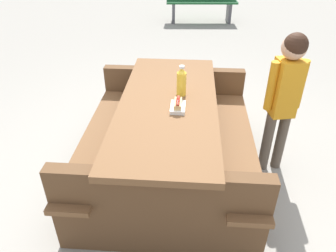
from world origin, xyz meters
TOP-DOWN VIEW (x-y plane):
  - ground_plane at (0.00, 0.00)m, footprint 30.00×30.00m
  - picnic_table at (0.00, 0.00)m, footprint 2.02×1.70m
  - soda_bottle at (-0.14, 0.07)m, footprint 0.08×0.08m
  - hotdog_tray at (0.09, 0.10)m, footprint 0.20×0.14m
  - child_in_coat at (-0.35, 0.88)m, footprint 0.24×0.29m
  - park_bench_mid at (-5.12, -0.60)m, footprint 0.76×1.55m

SIDE VIEW (x-z plane):
  - ground_plane at x=0.00m, z-range 0.00..0.00m
  - picnic_table at x=0.00m, z-range 0.07..0.82m
  - park_bench_mid at x=-5.12m, z-range 0.02..0.87m
  - hotdog_tray at x=0.09m, z-range 0.74..0.82m
  - child_in_coat at x=-0.35m, z-range 0.18..1.44m
  - soda_bottle at x=-0.14m, z-range 0.74..0.99m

